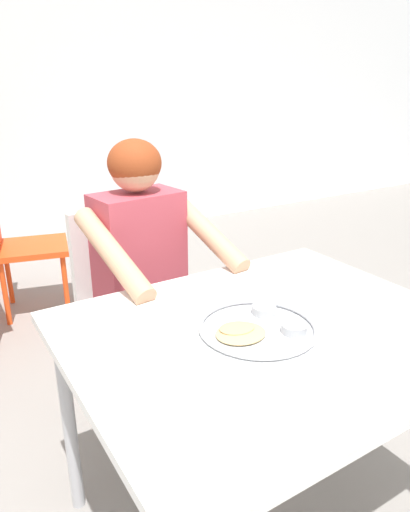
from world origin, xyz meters
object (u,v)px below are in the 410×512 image
object	(u,v)px
diner_foreground	(152,268)
chair_red_right	(17,241)
chair_foreground	(127,296)
table_foreground	(269,349)
thali_tray	(258,327)

from	to	relation	value
diner_foreground	chair_red_right	bearing A→B (deg)	100.37
chair_foreground	diner_foreground	world-z (taller)	diner_foreground
diner_foreground	table_foreground	bearing A→B (deg)	-84.32
thali_tray	diner_foreground	distance (m)	0.65
thali_tray	chair_foreground	world-z (taller)	chair_foreground
table_foreground	thali_tray	distance (m)	0.09
chair_red_right	thali_tray	bearing A→B (deg)	-82.27
diner_foreground	chair_red_right	size ratio (longest dim) A/B	1.47
table_foreground	diner_foreground	size ratio (longest dim) A/B	0.93
thali_tray	table_foreground	bearing A→B (deg)	-0.18
chair_foreground	diner_foreground	distance (m)	0.31
chair_foreground	chair_red_right	xyz separation A→B (m)	(-0.24, 1.18, -0.04)
table_foreground	chair_red_right	bearing A→B (deg)	98.91
thali_tray	chair_red_right	world-z (taller)	chair_red_right
thali_tray	diner_foreground	bearing A→B (deg)	91.86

